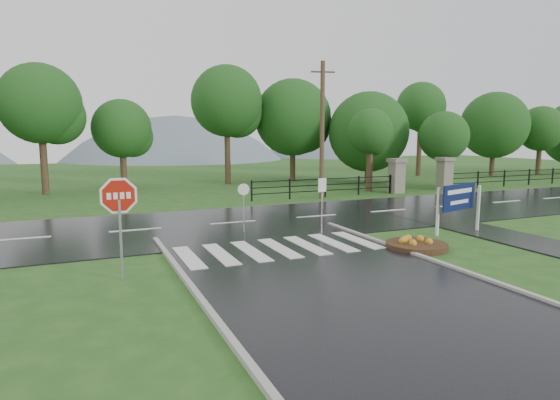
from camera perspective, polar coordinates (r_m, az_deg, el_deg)
name	(u,v)px	position (r m, az deg, el deg)	size (l,w,h in m)	color
ground	(364,298)	(11.24, 10.21, -11.66)	(120.00, 120.00, 0.00)	#25521B
main_road	(233,223)	(20.06, -5.72, -2.86)	(90.00, 8.00, 0.04)	black
walkway	(494,234)	(19.63, 24.68, -3.80)	(2.20, 11.00, 0.04)	black
crosswalk	(279,248)	(15.46, -0.09, -5.86)	(6.50, 2.80, 0.02)	silver
pillar_west	(397,175)	(31.29, 14.03, 2.99)	(1.00, 1.00, 2.24)	gray
pillar_east	(445,173)	(33.86, 19.44, 3.14)	(1.00, 1.00, 2.24)	gray
fence_west	(325,185)	(28.47, 5.55, 1.81)	(9.58, 0.08, 1.20)	black
fence_east	(553,174)	(41.92, 30.30, 2.74)	(20.58, 0.08, 1.20)	black
hills	(150,259)	(76.86, -15.59, -6.89)	(102.00, 48.00, 48.00)	slate
treeline	(187,188)	(33.73, -11.30, 1.41)	(83.20, 5.20, 10.00)	#164515
stop_sign	(119,205)	(12.58, -19.02, -0.60)	(1.27, 0.06, 2.85)	#939399
estate_billboard	(459,200)	(18.99, 20.99, 0.05)	(2.11, 0.67, 1.91)	silver
flower_bed	(417,244)	(16.22, 16.31, -5.20)	(2.01, 2.01, 0.40)	#332111
reg_sign_small	(322,193)	(18.84, 5.15, 0.90)	(0.44, 0.16, 2.03)	#939399
reg_sign_round	(244,201)	(17.95, -4.46, -0.12)	(0.43, 0.16, 1.91)	#939399
utility_pole_east	(322,130)	(27.62, 5.15, 8.51)	(1.40, 0.39, 7.94)	#473523
entrance_tree_left	(370,132)	(31.76, 10.95, 8.14)	(3.00, 3.00, 5.49)	#3D2B1C
entrance_tree_right	(444,136)	(35.63, 19.33, 7.32)	(3.53, 3.53, 5.43)	#3D2B1C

